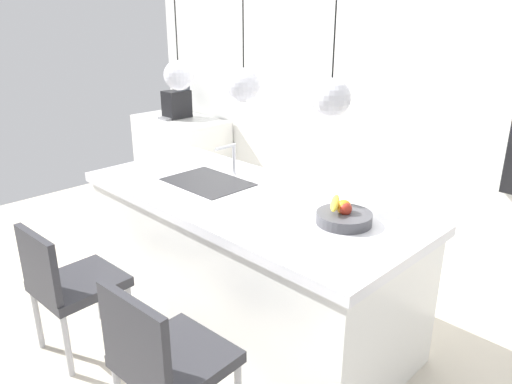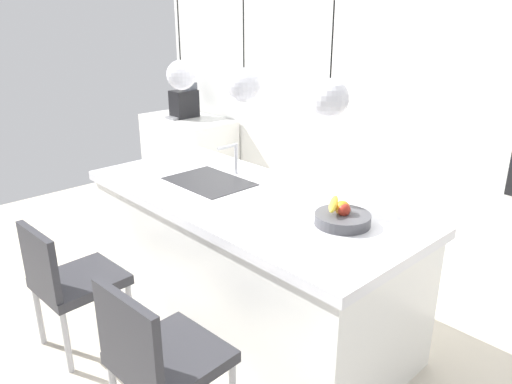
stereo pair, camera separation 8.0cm
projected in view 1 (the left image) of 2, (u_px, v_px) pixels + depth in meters
name	position (u px, v px, depth m)	size (l,w,h in m)	color
floor	(246.00, 316.00, 3.33)	(6.60, 6.60, 0.00)	beige
back_wall	(391.00, 96.00, 3.97)	(6.00, 0.10, 2.60)	white
kitchen_island	(245.00, 259.00, 3.18)	(2.24, 0.97, 0.88)	white
sink_basin	(208.00, 183.00, 3.26)	(0.56, 0.40, 0.02)	#2D2D30
faucet	(231.00, 155.00, 3.35)	(0.02, 0.17, 0.22)	silver
fruit_bowl	(344.00, 216.00, 2.62)	(0.30, 0.30, 0.14)	#4C4C51
side_counter	(182.00, 153.00, 5.63)	(1.10, 0.60, 0.82)	white
coffee_machine	(177.00, 103.00, 5.46)	(0.20, 0.35, 0.38)	black
chair_near	(69.00, 282.00, 2.85)	(0.45, 0.49, 0.83)	#333338
chair_middle	(164.00, 357.00, 2.20)	(0.49, 0.48, 0.87)	#333338
pendant_light_left	(179.00, 75.00, 3.20)	(0.19, 0.19, 0.79)	silver
pendant_light_center	(244.00, 85.00, 2.79)	(0.19, 0.19, 0.79)	silver
pendant_light_right	(331.00, 97.00, 2.38)	(0.19, 0.19, 0.79)	silver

